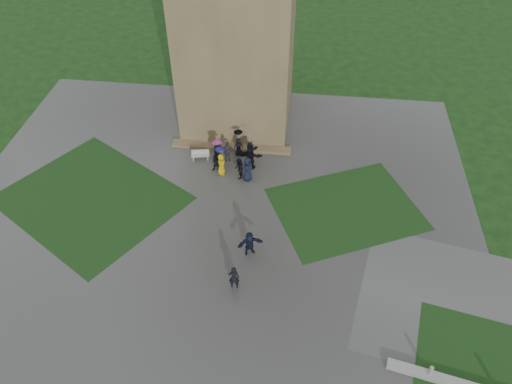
# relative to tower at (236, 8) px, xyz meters

# --- Properties ---
(ground) EXTENTS (120.00, 120.00, 0.00)m
(ground) POSITION_rel_tower_xyz_m (0.00, -15.00, -9.00)
(ground) COLOR black
(plaza) EXTENTS (34.00, 34.00, 0.02)m
(plaza) POSITION_rel_tower_xyz_m (0.00, -13.00, -8.99)
(plaza) COLOR #383836
(plaza) RESTS_ON ground
(lawn_inset_left) EXTENTS (14.10, 13.46, 0.01)m
(lawn_inset_left) POSITION_rel_tower_xyz_m (-8.50, -11.00, -8.97)
(lawn_inset_left) COLOR black
(lawn_inset_left) RESTS_ON plaza
(lawn_inset_right) EXTENTS (11.12, 10.15, 0.01)m
(lawn_inset_right) POSITION_rel_tower_xyz_m (8.50, -10.00, -8.97)
(lawn_inset_right) COLOR black
(lawn_inset_right) RESTS_ON plaza
(tower) EXTENTS (8.00, 8.00, 18.00)m
(tower) POSITION_rel_tower_xyz_m (0.00, 0.00, 0.00)
(tower) COLOR brown
(tower) RESTS_ON ground
(tower_plinth) EXTENTS (9.00, 0.80, 0.22)m
(tower_plinth) POSITION_rel_tower_xyz_m (0.00, -4.40, -8.87)
(tower_plinth) COLOR brown
(tower_plinth) RESTS_ON plaza
(bench) EXTENTS (1.36, 0.65, 0.76)m
(bench) POSITION_rel_tower_xyz_m (-2.04, -5.94, -8.59)
(bench) COLOR #B2B2AD
(bench) RESTS_ON plaza
(visitor_cluster) EXTENTS (3.77, 3.58, 2.72)m
(visitor_cluster) POSITION_rel_tower_xyz_m (0.80, -6.50, -7.88)
(visitor_cluster) COLOR black
(visitor_cluster) RESTS_ON plaza
(pedestrian_mid) EXTENTS (1.64, 1.14, 1.67)m
(pedestrian_mid) POSITION_rel_tower_xyz_m (2.67, -14.46, -8.14)
(pedestrian_mid) COLOR black
(pedestrian_mid) RESTS_ON plaza
(pedestrian_near) EXTENTS (0.64, 0.44, 1.68)m
(pedestrian_near) POSITION_rel_tower_xyz_m (2.12, -17.08, -8.14)
(pedestrian_near) COLOR black
(pedestrian_near) RESTS_ON plaza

